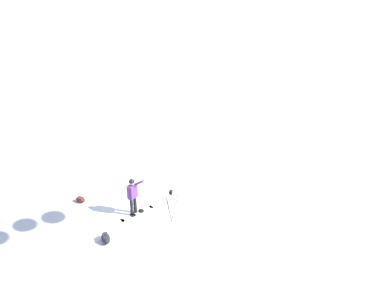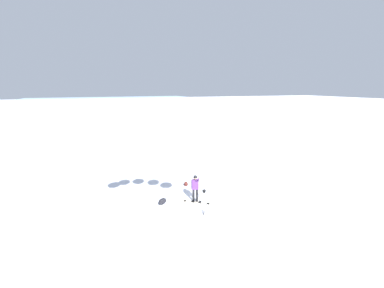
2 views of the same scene
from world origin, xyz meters
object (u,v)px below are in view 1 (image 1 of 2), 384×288
object	(u,v)px
gear_bag_large	(80,200)
camera_tripod	(171,200)
snowboarder	(133,193)
gear_bag_small	(106,238)
snowboard	(137,213)

from	to	relation	value
gear_bag_large	camera_tripod	distance (m)	4.51
snowboarder	gear_bag_large	distance (m)	2.85
gear_bag_small	gear_bag_large	bearing A→B (deg)	-44.60
gear_bag_small	camera_tripod	bearing A→B (deg)	-138.35
snowboarder	camera_tripod	distance (m)	1.72
snowboard	camera_tripod	distance (m)	1.91
gear_bag_large	gear_bag_small	xyz separation A→B (m)	(-2.29, 2.26, 0.05)
snowboarder	snowboard	size ratio (longest dim) A/B	1.11
snowboard	snowboarder	bearing A→B (deg)	16.58
snowboarder	gear_bag_large	world-z (taller)	snowboarder
gear_bag_large	gear_bag_small	world-z (taller)	gear_bag_small
snowboard	gear_bag_small	xyz separation A→B (m)	(0.51, 2.03, 0.15)
snowboard	camera_tripod	bearing A→B (deg)	174.17
snowboarder	gear_bag_small	distance (m)	2.22
gear_bag_large	camera_tripod	size ratio (longest dim) A/B	0.34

